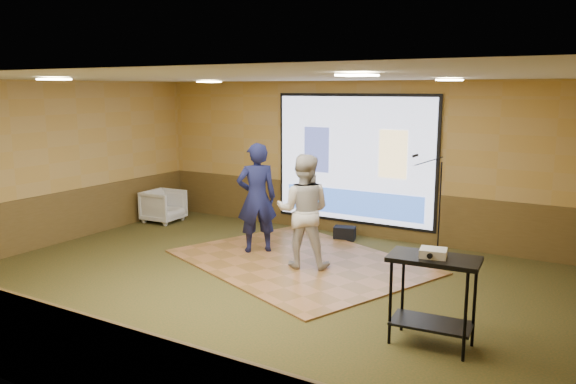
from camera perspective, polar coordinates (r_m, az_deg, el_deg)
The scene contains 18 objects.
ground at distance 8.34m, azimuth -3.32°, elevation -9.53°, with size 9.00×9.00×0.00m, color #273518.
room_shell at distance 7.87m, azimuth -3.48°, elevation 4.96°, with size 9.04×7.04×3.02m.
wainscot_back at distance 11.15m, azimuth 6.68°, elevation -1.90°, with size 9.00×0.04×0.95m, color #503D1A.
wainscot_front at distance 5.83m, azimuth -23.48°, elevation -14.46°, with size 9.00×0.04×0.95m, color #503D1A.
wainscot_left at distance 11.24m, azimuth -22.68°, elevation -2.55°, with size 0.04×7.00×0.95m, color #503D1A.
projector_screen at distance 10.94m, azimuth 6.70°, elevation 3.18°, with size 3.32×0.06×2.52m.
downlight_nw at distance 10.59m, azimuth -8.03°, elevation 11.02°, with size 0.32×0.32×0.02m, color #FFEDBF.
downlight_ne at distance 8.58m, azimuth 16.09°, elevation 10.88°, with size 0.32×0.32×0.02m, color #FFEDBF.
downlight_sw at distance 8.27m, azimuth -22.67°, elevation 10.53°, with size 0.32×0.32×0.02m, color #FFEDBF.
downlight_se at distance 5.45m, azimuth 7.04°, elevation 11.70°, with size 0.32×0.32×0.02m, color #FFEDBF.
dance_floor at distance 9.41m, azimuth 1.16°, elevation -7.07°, with size 3.91×2.98×0.03m, color #915E35.
player_left at distance 9.74m, azimuth -3.20°, elevation -0.59°, with size 0.70×0.46×1.91m, color #141841.
player_right at distance 8.90m, azimuth 1.58°, elevation -1.94°, with size 0.88×0.69×1.82m, color beige.
av_table at distance 6.48m, azimuth 14.53°, elevation -8.90°, with size 0.98×0.52×1.03m.
projector at distance 6.36m, azimuth 14.55°, elevation -6.01°, with size 0.28×0.24×0.09m, color white.
mic_stand at distance 10.32m, azimuth 14.77°, elevation -3.09°, with size 0.67×0.28×1.72m.
banquet_chair at distance 12.43m, azimuth -12.53°, elevation -1.40°, with size 0.74×0.77×0.70m, color gray.
duffel_bag at distance 10.81m, azimuth 5.78°, elevation -4.18°, with size 0.40×0.27×0.25m, color black.
Camera 1 is at (4.39, -6.49, 2.84)m, focal length 35.00 mm.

